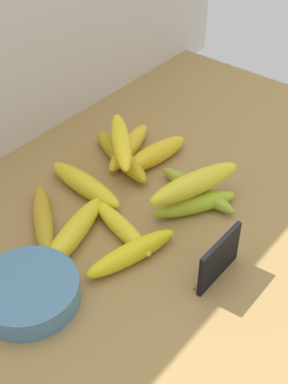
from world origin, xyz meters
TOP-DOWN VIEW (x-y plane):
  - counter_top at (0.00, 0.00)cm, footprint 110.00×76.00cm
  - chalkboard_sign at (-11.82, -15.99)cm, footprint 11.00×1.80cm
  - fruit_bowl at (-34.82, 4.45)cm, footprint 16.36×16.36cm
  - banana_0 at (1.60, 16.67)cm, footprint 10.85×20.44cm
  - banana_1 at (-14.39, 2.64)cm, footprint 7.53×17.24cm
  - banana_2 at (-10.06, 15.85)cm, footprint 5.68×19.27cm
  - banana_3 at (-22.02, 14.86)cm, footprint 15.40×18.09cm
  - banana_4 at (2.90, -1.79)cm, footprint 5.55×18.51cm
  - banana_5 at (-18.20, -2.75)cm, footprint 18.22×8.31cm
  - banana_6 at (-21.28, 8.10)cm, footprint 20.73×9.30cm
  - banana_7 at (5.27, 17.55)cm, footprint 18.29×8.61cm
  - banana_8 at (-0.97, -3.95)cm, footprint 16.15×11.67cm
  - banana_9 at (6.48, 11.39)cm, footprint 17.43×6.86cm
  - banana_10 at (1.46, 16.35)cm, footprint 16.47×17.04cm
  - banana_11 at (0.45, -2.95)cm, footprint 20.40×10.29cm

SIDE VIEW (x-z plane):
  - counter_top at x=0.00cm, z-range 0.00..3.00cm
  - banana_4 at x=2.90cm, z-range 3.00..6.28cm
  - banana_1 at x=-14.39cm, z-range 3.00..6.36cm
  - banana_8 at x=-0.97cm, z-range 3.00..6.51cm
  - banana_3 at x=-22.02cm, z-range 3.00..6.52cm
  - banana_5 at x=-18.20cm, z-range 3.00..6.70cm
  - banana_7 at x=5.27cm, z-range 3.00..6.87cm
  - fruit_bowl at x=-34.82cm, z-range 3.00..6.93cm
  - banana_0 at x=1.60cm, z-range 3.00..7.05cm
  - banana_6 at x=-21.28cm, z-range 3.00..7.10cm
  - banana_2 at x=-10.06cm, z-range 3.00..7.21cm
  - banana_9 at x=6.48cm, z-range 3.00..7.30cm
  - chalkboard_sign at x=-11.82cm, z-range 2.66..11.06cm
  - banana_11 at x=0.45cm, z-range 6.51..10.91cm
  - banana_10 at x=1.46cm, z-range 7.05..10.82cm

